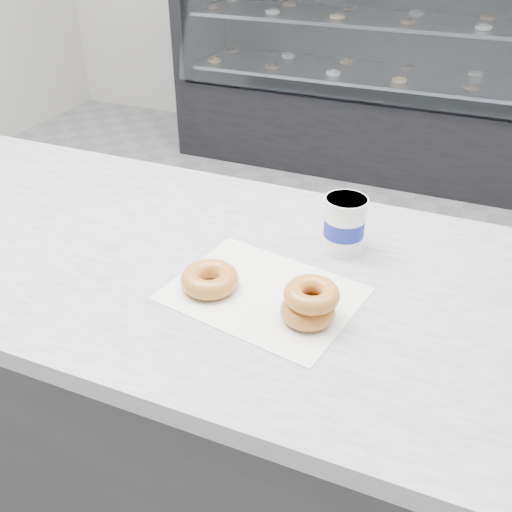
{
  "coord_description": "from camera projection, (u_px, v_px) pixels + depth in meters",
  "views": [
    {
      "loc": [
        0.72,
        -1.47,
        1.54
      ],
      "look_at": [
        0.37,
        -0.64,
        0.96
      ],
      "focal_mm": 40.0,
      "sensor_mm": 36.0,
      "label": 1
    }
  ],
  "objects": [
    {
      "name": "coffee_cup",
      "position": [
        344.0,
        224.0,
        1.17
      ],
      "size": [
        0.09,
        0.09,
        0.12
      ],
      "rotation": [
        0.0,
        0.0,
        0.08
      ],
      "color": "white",
      "rests_on": "counter"
    },
    {
      "name": "donut_stack",
      "position": [
        310.0,
        303.0,
        0.99
      ],
      "size": [
        0.14,
        0.14,
        0.07
      ],
      "color": "#D6893A",
      "rests_on": "wax_paper"
    },
    {
      "name": "display_case",
      "position": [
        371.0,
        88.0,
        3.58
      ],
      "size": [
        2.4,
        0.74,
        1.25
      ],
      "color": "black",
      "rests_on": "ground"
    },
    {
      "name": "counter",
      "position": [
        130.0,
        382.0,
        1.49
      ],
      "size": [
        3.06,
        0.76,
        0.9
      ],
      "color": "#333335",
      "rests_on": "ground"
    },
    {
      "name": "wax_paper",
      "position": [
        263.0,
        293.0,
        1.07
      ],
      "size": [
        0.38,
        0.32,
        0.0
      ],
      "primitive_type": "cube",
      "rotation": [
        0.0,
        0.0,
        -0.18
      ],
      "color": "white",
      "rests_on": "counter"
    },
    {
      "name": "ground",
      "position": [
        231.0,
        362.0,
        2.2
      ],
      "size": [
        5.0,
        5.0,
        0.0
      ],
      "primitive_type": "plane",
      "color": "#969598",
      "rests_on": "ground"
    },
    {
      "name": "donut_single",
      "position": [
        210.0,
        279.0,
        1.07
      ],
      "size": [
        0.14,
        0.14,
        0.04
      ],
      "primitive_type": "torus",
      "rotation": [
        0.0,
        0.0,
        -0.34
      ],
      "color": "#D6893A",
      "rests_on": "wax_paper"
    }
  ]
}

